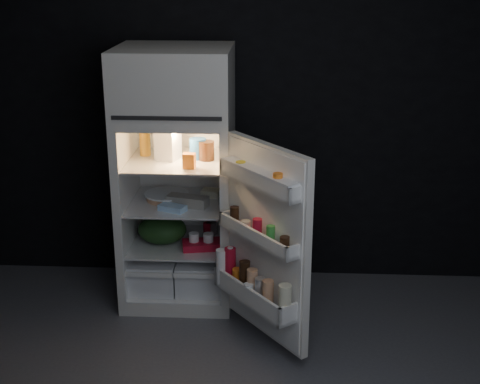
# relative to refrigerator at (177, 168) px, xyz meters

# --- Properties ---
(wall_back) EXTENTS (4.00, 0.00, 2.70)m
(wall_back) POSITION_rel_refrigerator_xyz_m (0.44, 0.38, 0.39)
(wall_back) COLOR black
(wall_back) RESTS_ON ground
(refrigerator) EXTENTS (0.76, 0.71, 1.78)m
(refrigerator) POSITION_rel_refrigerator_xyz_m (0.00, 0.00, 0.00)
(refrigerator) COLOR silver
(refrigerator) RESTS_ON ground
(fridge_door) EXTENTS (0.59, 0.69, 1.22)m
(fridge_door) POSITION_rel_refrigerator_xyz_m (0.61, -0.67, -0.27)
(fridge_door) COLOR silver
(fridge_door) RESTS_ON ground
(milk_jug) EXTENTS (0.18, 0.18, 0.24)m
(milk_jug) POSITION_rel_refrigerator_xyz_m (-0.06, -0.02, 0.19)
(milk_jug) COLOR white
(milk_jug) RESTS_ON refrigerator
(mayo_jar) EXTENTS (0.12, 0.12, 0.14)m
(mayo_jar) POSITION_rel_refrigerator_xyz_m (0.15, 0.00, 0.14)
(mayo_jar) COLOR #1C4E99
(mayo_jar) RESTS_ON refrigerator
(jam_jar) EXTENTS (0.11, 0.11, 0.13)m
(jam_jar) POSITION_rel_refrigerator_xyz_m (0.21, -0.03, 0.14)
(jam_jar) COLOR black
(jam_jar) RESTS_ON refrigerator
(amber_bottle) EXTENTS (0.10, 0.10, 0.22)m
(amber_bottle) POSITION_rel_refrigerator_xyz_m (-0.23, 0.06, 0.18)
(amber_bottle) COLOR orange
(amber_bottle) RESTS_ON refrigerator
(small_carton) EXTENTS (0.08, 0.07, 0.10)m
(small_carton) POSITION_rel_refrigerator_xyz_m (0.11, -0.23, 0.12)
(small_carton) COLOR orange
(small_carton) RESTS_ON refrigerator
(egg_carton) EXTENTS (0.30, 0.18, 0.07)m
(egg_carton) POSITION_rel_refrigerator_xyz_m (0.08, -0.13, -0.19)
(egg_carton) COLOR gray
(egg_carton) RESTS_ON refrigerator
(pie) EXTENTS (0.29, 0.29, 0.04)m
(pie) POSITION_rel_refrigerator_xyz_m (-0.08, -0.01, -0.21)
(pie) COLOR tan
(pie) RESTS_ON refrigerator
(flat_package) EXTENTS (0.20, 0.16, 0.04)m
(flat_package) POSITION_rel_refrigerator_xyz_m (-0.01, -0.23, -0.21)
(flat_package) COLOR #99C5ED
(flat_package) RESTS_ON refrigerator
(wrapped_pkg) EXTENTS (0.14, 0.12, 0.05)m
(wrapped_pkg) POSITION_rel_refrigerator_xyz_m (0.22, 0.07, -0.20)
(wrapped_pkg) COLOR beige
(wrapped_pkg) RESTS_ON refrigerator
(produce_bag) EXTENTS (0.37, 0.33, 0.20)m
(produce_bag) POSITION_rel_refrigerator_xyz_m (-0.11, -0.07, -0.43)
(produce_bag) COLOR #193815
(produce_bag) RESTS_ON refrigerator
(yogurt_tray) EXTENTS (0.30, 0.20, 0.05)m
(yogurt_tray) POSITION_rel_refrigerator_xyz_m (0.18, -0.15, -0.50)
(yogurt_tray) COLOR #AD0E25
(yogurt_tray) RESTS_ON refrigerator
(small_can_red) EXTENTS (0.06, 0.06, 0.09)m
(small_can_red) POSITION_rel_refrigerator_xyz_m (0.19, 0.09, -0.48)
(small_can_red) COLOR #AD0E25
(small_can_red) RESTS_ON refrigerator
(small_can_silver) EXTENTS (0.10, 0.10, 0.09)m
(small_can_silver) POSITION_rel_refrigerator_xyz_m (0.22, 0.11, -0.48)
(small_can_silver) COLOR silver
(small_can_silver) RESTS_ON refrigerator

